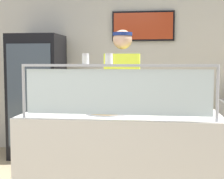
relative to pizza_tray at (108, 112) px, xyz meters
The scene contains 9 objects.
shop_rear_unit 2.30m from the pizza_tray, 86.88° to the left, with size 6.16×0.13×2.70m.
serving_counter 0.51m from the pizza_tray, ahead, with size 1.76×0.77×0.95m, color silver.
sneeze_guard 0.43m from the pizza_tray, 68.70° to the right, with size 1.58×0.06×0.45m.
pizza_tray is the anchor object (origin of this frame).
pizza_server 0.05m from the pizza_tray, 28.21° to the right, with size 0.07×0.28×0.01m, color #ADAFB7.
parmesan_shaker 0.58m from the pizza_tray, 113.01° to the right, with size 0.06×0.06×0.09m.
pepper_flake_shaker 0.56m from the pizza_tray, 79.68° to the right, with size 0.06×0.06×0.09m.
worker_figure 0.70m from the pizza_tray, 84.35° to the left, with size 0.41×0.50×1.76m.
drink_fridge 2.24m from the pizza_tray, 125.90° to the left, with size 0.73×0.67×1.81m.
Camera 1 is at (1.19, -2.60, 1.42)m, focal length 54.08 mm.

